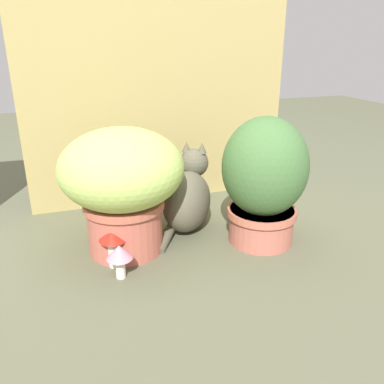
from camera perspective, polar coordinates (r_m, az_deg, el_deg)
ground_plane at (r=1.38m, az=-1.08°, el=-7.97°), size 6.00×6.00×0.00m
cardboard_backdrop at (r=1.69m, az=-4.63°, el=12.94°), size 1.10×0.03×0.86m
grass_planter at (r=1.29m, az=-9.93°, el=1.48°), size 0.40×0.40×0.42m
leafy_planter at (r=1.36m, az=10.28°, el=1.83°), size 0.29×0.29×0.44m
cat at (r=1.48m, az=-0.61°, el=-0.69°), size 0.31×0.33×0.32m
mushroom_ornament_red at (r=1.26m, az=-11.26°, el=-6.66°), size 0.09×0.09×0.13m
mushroom_ornament_pink at (r=1.21m, az=-10.35°, el=-8.82°), size 0.08×0.08×0.11m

